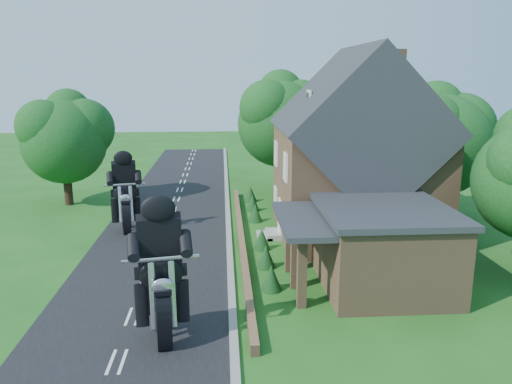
{
  "coord_description": "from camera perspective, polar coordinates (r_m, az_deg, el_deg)",
  "views": [
    {
      "loc": [
        3.37,
        -20.11,
        8.66
      ],
      "look_at": [
        5.07,
        4.95,
        2.8
      ],
      "focal_mm": 35.0,
      "sensor_mm": 36.0,
      "label": 1
    }
  ],
  "objects": [
    {
      "name": "shrub_c",
      "position": [
        25.52,
        0.66,
        -5.4
      ],
      "size": [
        0.9,
        0.9,
        1.1
      ],
      "primitive_type": "cone",
      "color": "#103514",
      "rests_on": "ground"
    },
    {
      "name": "shrub_e",
      "position": [
        32.7,
        -0.37,
        -1.23
      ],
      "size": [
        0.9,
        0.9,
        1.1
      ],
      "primitive_type": "cone",
      "color": "#103514",
      "rests_on": "ground"
    },
    {
      "name": "ground",
      "position": [
        22.16,
        -12.51,
        -10.21
      ],
      "size": [
        120.0,
        120.0,
        0.0
      ],
      "primitive_type": "plane",
      "color": "#1A5217",
      "rests_on": "ground"
    },
    {
      "name": "house",
      "position": [
        27.41,
        11.26,
        3.82
      ],
      "size": [
        9.54,
        8.64,
        10.24
      ],
      "color": "#886445",
      "rests_on": "ground"
    },
    {
      "name": "road",
      "position": [
        22.15,
        -12.51,
        -10.18
      ],
      "size": [
        7.0,
        80.0,
        0.02
      ],
      "primitive_type": "cube",
      "color": "black",
      "rests_on": "ground"
    },
    {
      "name": "motorcycle_follow",
      "position": [
        29.26,
        -14.56,
        -3.09
      ],
      "size": [
        0.66,
        1.55,
        1.4
      ],
      "primitive_type": null,
      "rotation": [
        0.0,
        0.0,
        3.34
      ],
      "color": "black",
      "rests_on": "ground"
    },
    {
      "name": "shrub_b",
      "position": [
        23.17,
        1.15,
        -7.36
      ],
      "size": [
        0.9,
        0.9,
        1.1
      ],
      "primitive_type": "cone",
      "color": "#103514",
      "rests_on": "ground"
    },
    {
      "name": "shrub_f",
      "position": [
        35.12,
        -0.62,
        -0.22
      ],
      "size": [
        0.9,
        0.9,
        1.1
      ],
      "primitive_type": "cone",
      "color": "#103514",
      "rests_on": "ground"
    },
    {
      "name": "kerb",
      "position": [
        21.88,
        -2.88,
        -10.03
      ],
      "size": [
        0.3,
        80.0,
        0.12
      ],
      "primitive_type": "cube",
      "color": "gray",
      "rests_on": "ground"
    },
    {
      "name": "garden_wall",
      "position": [
        26.52,
        -1.68,
        -5.48
      ],
      "size": [
        0.3,
        22.0,
        0.4
      ],
      "primitive_type": "cube",
      "color": "#886445",
      "rests_on": "ground"
    },
    {
      "name": "tree_far_road",
      "position": [
        35.92,
        -20.52,
        6.2
      ],
      "size": [
        6.08,
        5.6,
        7.84
      ],
      "color": "black",
      "rests_on": "ground"
    },
    {
      "name": "shrub_d",
      "position": [
        30.29,
        -0.08,
        -2.4
      ],
      "size": [
        0.9,
        0.9,
        1.1
      ],
      "primitive_type": "cone",
      "color": "#103514",
      "rests_on": "ground"
    },
    {
      "name": "tree_behind_house",
      "position": [
        37.91,
        12.86,
        9.13
      ],
      "size": [
        7.81,
        7.2,
        10.08
      ],
      "color": "black",
      "rests_on": "ground"
    },
    {
      "name": "shrub_a",
      "position": [
        20.85,
        1.76,
        -9.76
      ],
      "size": [
        0.9,
        0.9,
        1.1
      ],
      "primitive_type": "cone",
      "color": "#103514",
      "rests_on": "ground"
    },
    {
      "name": "tree_house_right",
      "position": [
        31.84,
        20.92,
        6.01
      ],
      "size": [
        6.51,
        6.0,
        8.4
      ],
      "color": "black",
      "rests_on": "ground"
    },
    {
      "name": "annex",
      "position": [
        21.51,
        14.0,
        -5.96
      ],
      "size": [
        7.05,
        5.94,
        3.44
      ],
      "color": "#886445",
      "rests_on": "ground"
    },
    {
      "name": "motorcycle_lead",
      "position": [
        17.39,
        -10.58,
        -14.14
      ],
      "size": [
        0.69,
        1.67,
        1.51
      ],
      "primitive_type": null,
      "rotation": [
        0.0,
        0.0,
        3.32
      ],
      "color": "black",
      "rests_on": "ground"
    },
    {
      "name": "tree_behind_left",
      "position": [
        37.66,
        3.48,
        8.65
      ],
      "size": [
        6.94,
        6.4,
        9.16
      ],
      "color": "black",
      "rests_on": "ground"
    }
  ]
}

